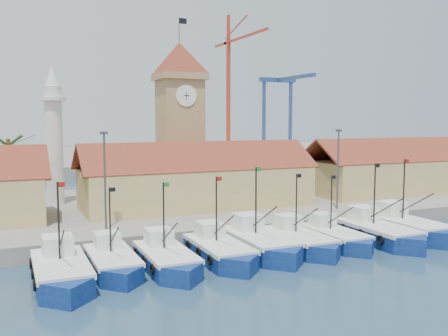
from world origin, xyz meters
name	(u,v)px	position (x,y,z in m)	size (l,w,h in m)	color
ground	(284,264)	(0.00, 0.00, 0.00)	(400.00, 400.00, 0.00)	navy
quay	(186,207)	(0.00, 24.00, 0.75)	(140.00, 32.00, 1.50)	gray
terminal	(85,157)	(0.00, 110.00, 1.00)	(240.00, 80.00, 2.00)	gray
boat_0	(62,274)	(-16.98, 1.80, 0.79)	(3.68, 10.08, 7.63)	navy
boat_1	(113,264)	(-13.12, 3.12, 0.71)	(3.29, 9.02, 6.83)	navy
boat_2	(167,261)	(-9.12, 2.14, 0.74)	(3.44, 9.42, 7.13)	navy
boat_3	(221,253)	(-4.44, 2.62, 0.76)	(3.53, 9.68, 7.33)	navy
boat_4	(261,245)	(-0.40, 3.24, 0.82)	(3.84, 10.51, 7.95)	navy
boat_5	(301,242)	(3.49, 2.96, 0.74)	(3.46, 9.49, 7.18)	navy
boat_6	(336,238)	(7.30, 3.04, 0.71)	(3.30, 9.05, 6.85)	navy
boat_7	(380,234)	(11.83, 2.31, 0.82)	(3.81, 10.45, 7.90)	navy
boat_8	(410,229)	(16.02, 2.89, 0.84)	(3.93, 10.76, 8.14)	navy
hall_center	(197,185)	(0.00, 20.00, 3.99)	(27.04, 10.13, 7.61)	tan
hall_right	(408,173)	(32.00, 20.00, 3.99)	(31.20, 10.13, 7.61)	tan
clock_tower	(180,117)	(0.00, 26.00, 11.96)	(5.80, 5.80, 22.70)	#A77D56
minaret	(54,136)	(-15.00, 28.00, 9.73)	(3.00, 3.00, 16.30)	silver
palm_tree	(9,168)	(-20.00, 26.00, 6.25)	(5.60, 5.03, 8.39)	brown
lamp_posts	(229,170)	(0.50, 12.00, 6.48)	(80.70, 0.25, 9.03)	#3F3F44
crane_red_right	(231,75)	(42.06, 103.26, 24.76)	(1.00, 34.61, 40.73)	#B4311B
gantry	(283,93)	(62.00, 106.65, 20.04)	(13.00, 22.00, 23.20)	navy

